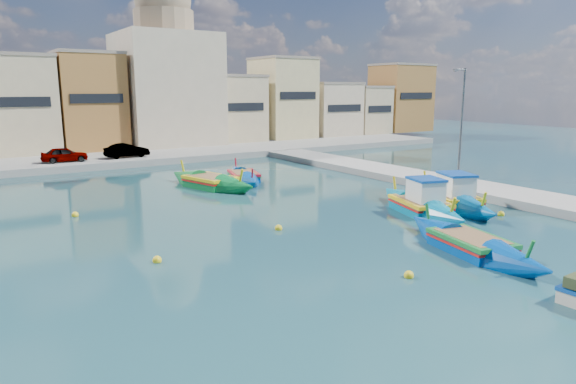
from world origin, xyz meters
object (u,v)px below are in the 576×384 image
object	(u,v)px
church_block	(166,73)
luzzu_turquoise_cabin	(451,199)
luzzu_cyan_mid	(244,177)
quay_street_lamp	(461,126)
luzzu_blue_cabin	(421,206)
luzzu_blue_south	(471,246)
luzzu_green	(211,183)

from	to	relation	value
church_block	luzzu_turquoise_cabin	world-z (taller)	church_block
luzzu_turquoise_cabin	luzzu_cyan_mid	world-z (taller)	luzzu_turquoise_cabin
quay_street_lamp	luzzu_cyan_mid	size ratio (longest dim) A/B	1.00
luzzu_cyan_mid	quay_street_lamp	bearing A→B (deg)	-48.28
luzzu_turquoise_cabin	luzzu_blue_cabin	distance (m)	2.77
luzzu_turquoise_cabin	luzzu_blue_south	distance (m)	8.83
luzzu_green	luzzu_blue_south	size ratio (longest dim) A/B	1.03
quay_street_lamp	luzzu_cyan_mid	bearing A→B (deg)	131.72
luzzu_turquoise_cabin	luzzu_green	world-z (taller)	luzzu_turquoise_cabin
luzzu_blue_cabin	luzzu_green	xyz separation A→B (m)	(-6.60, 13.09, -0.08)
quay_street_lamp	luzzu_blue_south	world-z (taller)	quay_street_lamp
quay_street_lamp	church_block	bearing A→B (deg)	102.35
luzzu_cyan_mid	luzzu_blue_south	bearing A→B (deg)	-90.28
luzzu_turquoise_cabin	quay_street_lamp	bearing A→B (deg)	35.04
luzzu_turquoise_cabin	luzzu_blue_south	world-z (taller)	luzzu_turquoise_cabin
luzzu_blue_cabin	luzzu_cyan_mid	distance (m)	14.66
luzzu_cyan_mid	luzzu_blue_cabin	bearing A→B (deg)	-76.64
luzzu_green	luzzu_cyan_mid	bearing A→B (deg)	20.05
quay_street_lamp	luzzu_cyan_mid	world-z (taller)	quay_street_lamp
luzzu_blue_cabin	luzzu_green	size ratio (longest dim) A/B	0.98
church_block	luzzu_cyan_mid	size ratio (longest dim) A/B	2.38
luzzu_blue_cabin	luzzu_cyan_mid	xyz separation A→B (m)	(-3.39, 14.26, -0.13)
church_block	luzzu_cyan_mid	xyz separation A→B (m)	(-2.62, -22.71, -8.16)
luzzu_blue_cabin	luzzu_cyan_mid	world-z (taller)	luzzu_blue_cabin
luzzu_blue_south	quay_street_lamp	bearing A→B (deg)	41.48
church_block	luzzu_green	xyz separation A→B (m)	(-5.83, -23.88, -8.11)
quay_street_lamp	luzzu_blue_south	bearing A→B (deg)	-138.52
luzzu_green	luzzu_turquoise_cabin	bearing A→B (deg)	-53.97
luzzu_turquoise_cabin	luzzu_blue_south	xyz separation A→B (m)	(-6.25, -6.24, -0.11)
quay_street_lamp	luzzu_cyan_mid	distance (m)	15.67
quay_street_lamp	luzzu_turquoise_cabin	bearing A→B (deg)	-144.96
luzzu_cyan_mid	luzzu_green	bearing A→B (deg)	-159.95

